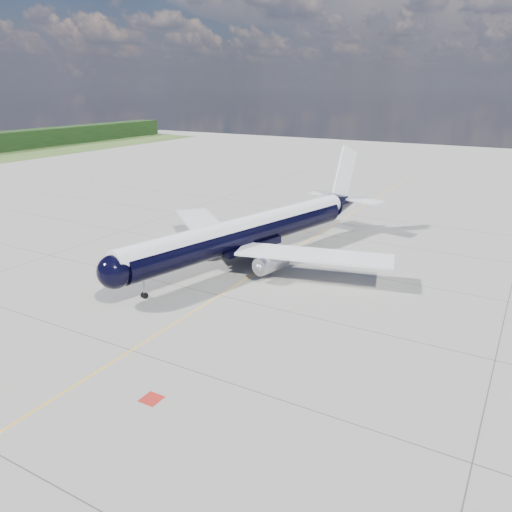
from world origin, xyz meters
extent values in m
plane|color=gray|center=(0.00, 30.00, 0.00)|extent=(320.00, 320.00, 0.00)
cube|color=#FFB20D|center=(0.00, 25.00, 0.00)|extent=(0.16, 160.00, 0.01)
cube|color=maroon|center=(6.80, -10.00, 0.00)|extent=(1.60, 1.60, 0.01)
cylinder|color=black|center=(-3.12, 21.31, 4.29)|extent=(13.23, 38.56, 3.88)
sphere|color=black|center=(-8.10, 1.52, 4.29)|extent=(4.71, 4.71, 3.88)
cone|color=black|center=(2.74, 44.58, 4.90)|extent=(5.51, 7.88, 3.88)
cylinder|color=white|center=(-3.12, 21.31, 5.26)|extent=(12.90, 40.33, 3.03)
cube|color=black|center=(-8.15, 1.32, 4.85)|extent=(2.67, 1.79, 0.56)
cube|color=white|center=(-13.14, 25.42, 3.37)|extent=(17.96, 16.93, 0.33)
cube|color=white|center=(7.65, 20.18, 3.37)|extent=(20.25, 9.65, 0.33)
cube|color=black|center=(-3.12, 21.31, 2.86)|extent=(6.65, 10.94, 1.02)
cylinder|color=#BABAC2|center=(-10.05, 20.95, 2.19)|extent=(3.36, 5.11, 2.29)
cylinder|color=#BABAC2|center=(2.82, 17.72, 2.19)|extent=(3.36, 5.11, 2.29)
sphere|color=gray|center=(-10.58, 18.88, 2.19)|extent=(1.36, 1.36, 1.12)
sphere|color=gray|center=(2.29, 15.64, 2.19)|extent=(1.36, 1.36, 1.12)
cube|color=white|center=(-10.00, 21.15, 2.96)|extent=(1.02, 3.22, 1.12)
cube|color=white|center=(2.87, 17.91, 2.96)|extent=(1.02, 3.22, 1.12)
cube|color=white|center=(2.61, 44.08, 10.10)|extent=(1.90, 6.36, 8.70)
cube|color=white|center=(2.74, 44.58, 5.72)|extent=(13.67, 6.41, 0.22)
cylinder|color=gray|center=(-7.23, 4.98, 1.28)|extent=(0.22, 0.22, 2.14)
cylinder|color=black|center=(-7.43, 5.03, 0.36)|extent=(0.35, 0.74, 0.71)
cylinder|color=black|center=(-7.03, 4.93, 0.36)|extent=(0.35, 0.74, 0.71)
cylinder|color=gray|center=(-5.91, 23.60, 1.38)|extent=(0.32, 0.32, 1.94)
cylinder|color=gray|center=(0.42, 22.00, 1.38)|extent=(0.32, 0.32, 1.94)
cylinder|color=black|center=(-6.05, 23.05, 0.56)|extent=(0.72, 1.20, 1.12)
cylinder|color=black|center=(-5.78, 24.14, 0.56)|extent=(0.72, 1.20, 1.12)
cylinder|color=black|center=(0.28, 21.46, 0.56)|extent=(0.72, 1.20, 1.12)
cylinder|color=black|center=(0.56, 22.55, 0.56)|extent=(0.72, 1.20, 1.12)
camera|label=1|loc=(30.82, -35.29, 23.61)|focal=35.00mm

